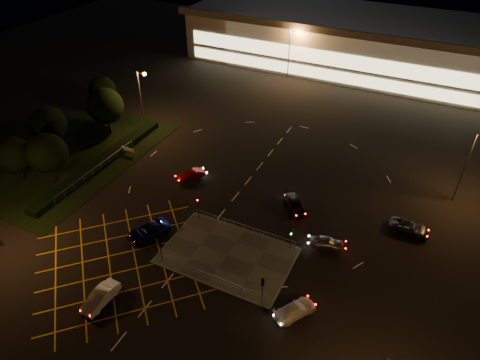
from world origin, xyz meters
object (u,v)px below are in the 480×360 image
at_px(signal_sw, 160,246).
at_px(signal_ne, 291,234).
at_px(car_far_dkgrey, 295,204).
at_px(signal_se, 263,285).
at_px(signal_nw, 198,204).
at_px(car_right_silver, 327,242).
at_px(car_east_grey, 409,228).
at_px(car_queue_white, 100,297).
at_px(car_circ_red, 191,175).
at_px(car_approach_white, 295,310).
at_px(car_left_blue, 148,231).

distance_m(signal_sw, signal_ne, 14.41).
height_order(signal_ne, car_far_dkgrey, signal_ne).
height_order(signal_sw, signal_se, same).
bearing_deg(signal_nw, signal_se, -33.65).
relative_size(signal_se, car_far_dkgrey, 0.70).
xyz_separation_m(car_right_silver, car_east_grey, (8.11, 6.69, 0.01)).
relative_size(signal_ne, car_queue_white, 0.71).
height_order(signal_se, car_circ_red, signal_se).
bearing_deg(signal_sw, signal_se, -180.00).
distance_m(signal_nw, car_queue_white, 15.50).
distance_m(signal_ne, car_approach_white, 8.95).
bearing_deg(car_queue_white, car_circ_red, 99.41).
height_order(signal_se, car_queue_white, signal_se).
bearing_deg(car_far_dkgrey, car_right_silver, -80.57).
distance_m(signal_sw, car_approach_white, 15.60).
relative_size(car_far_dkgrey, car_east_grey, 0.96).
relative_size(car_queue_white, car_left_blue, 0.86).
bearing_deg(car_far_dkgrey, signal_nw, 175.56).
bearing_deg(car_right_silver, car_far_dkgrey, 36.08).
xyz_separation_m(signal_sw, car_queue_white, (-2.40, -7.23, -1.63)).
height_order(signal_se, car_approach_white, signal_se).
height_order(car_far_dkgrey, car_circ_red, car_far_dkgrey).
bearing_deg(car_far_dkgrey, signal_ne, -114.03).
bearing_deg(car_right_silver, car_queue_white, 120.74).
xyz_separation_m(signal_sw, car_far_dkgrey, (9.93, 15.13, -1.71)).
relative_size(signal_sw, signal_se, 1.00).
bearing_deg(signal_ne, car_approach_white, -66.50).
relative_size(signal_ne, car_east_grey, 0.67).
bearing_deg(car_left_blue, signal_nw, 78.35).
distance_m(signal_sw, car_circ_red, 16.06).
bearing_deg(signal_se, car_circ_red, -40.71).
height_order(signal_sw, signal_nw, same).
distance_m(signal_sw, car_east_grey, 29.22).
distance_m(signal_sw, car_right_silver, 18.78).
bearing_deg(car_approach_white, signal_ne, -34.28).
height_order(car_circ_red, car_east_grey, car_east_grey).
xyz_separation_m(signal_se, car_east_grey, (11.71, 17.00, -1.71)).
distance_m(signal_se, car_east_grey, 20.71).
xyz_separation_m(signal_sw, car_approach_white, (15.50, -0.06, -1.72)).
bearing_deg(car_circ_red, signal_sw, -34.17).
bearing_deg(signal_ne, car_right_silver, 32.89).
height_order(signal_ne, car_east_grey, signal_ne).
bearing_deg(car_right_silver, signal_nw, 84.95).
height_order(signal_sw, signal_ne, same).
height_order(car_right_silver, car_approach_white, car_approach_white).
xyz_separation_m(signal_sw, signal_se, (12.00, 0.00, 0.00)).
bearing_deg(signal_se, car_east_grey, -124.56).
relative_size(car_east_grey, car_approach_white, 1.05).
distance_m(car_far_dkgrey, car_right_silver, 7.44).
bearing_deg(car_far_dkgrey, car_left_blue, -178.35).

